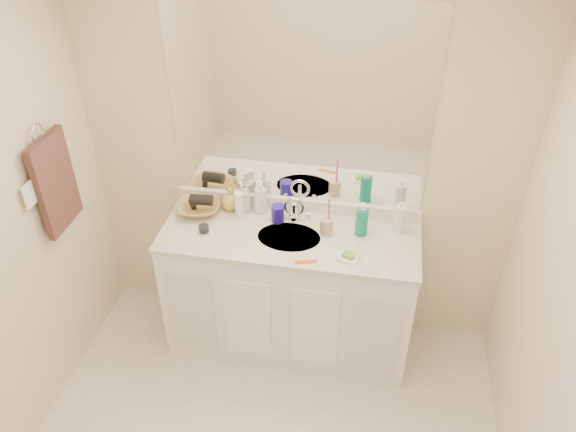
{
  "coord_description": "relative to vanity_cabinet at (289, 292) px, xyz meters",
  "views": [
    {
      "loc": [
        0.46,
        -1.54,
        2.88
      ],
      "look_at": [
        0.0,
        0.97,
        1.05
      ],
      "focal_mm": 35.0,
      "sensor_mm": 36.0,
      "label": 1
    }
  ],
  "objects": [
    {
      "name": "extra_white_bottle",
      "position": [
        -0.33,
        0.13,
        0.54
      ],
      "size": [
        0.06,
        0.06,
        0.17
      ],
      "primitive_type": "cylinder",
      "rotation": [
        0.0,
        0.0,
        -0.07
      ],
      "color": "white",
      "rests_on": "countertop"
    },
    {
      "name": "tan_cup",
      "position": [
        0.21,
        0.05,
        0.51
      ],
      "size": [
        0.1,
        0.1,
        0.1
      ],
      "primitive_type": "cylinder",
      "rotation": [
        0.0,
        0.0,
        -0.34
      ],
      "color": "tan",
      "rests_on": "countertop"
    },
    {
      "name": "towel_ring",
      "position": [
        -1.27,
        -0.25,
        1.12
      ],
      "size": [
        0.01,
        0.11,
        0.11
      ],
      "primitive_type": "torus",
      "rotation": [
        0.0,
        1.57,
        0.0
      ],
      "color": "silver",
      "rests_on": "wall_left"
    },
    {
      "name": "hair_dryer",
      "position": [
        -0.57,
        0.13,
        0.54
      ],
      "size": [
        0.14,
        0.08,
        0.07
      ],
      "primitive_type": "cylinder",
      "rotation": [
        0.0,
        1.57,
        0.08
      ],
      "color": "black",
      "rests_on": "wicker_basket"
    },
    {
      "name": "orange_comb",
      "position": [
        0.13,
        -0.23,
        0.46
      ],
      "size": [
        0.13,
        0.06,
        0.01
      ],
      "primitive_type": "cube",
      "rotation": [
        0.0,
        0.0,
        0.28
      ],
      "color": "#FD511A",
      "rests_on": "countertop"
    },
    {
      "name": "soap_bottle_cream",
      "position": [
        -0.34,
        0.21,
        0.55
      ],
      "size": [
        0.12,
        0.12,
        0.19
      ],
      "primitive_type": "imported",
      "rotation": [
        0.0,
        0.0,
        0.41
      ],
      "color": "beige",
      "rests_on": "countertop"
    },
    {
      "name": "wall_back",
      "position": [
        0.0,
        0.28,
        0.77
      ],
      "size": [
        2.6,
        0.02,
        2.4
      ],
      "primitive_type": "cube",
      "color": "beige",
      "rests_on": "floor"
    },
    {
      "name": "hand_towel",
      "position": [
        -1.25,
        -0.25,
        0.82
      ],
      "size": [
        0.04,
        0.32,
        0.55
      ],
      "primitive_type": "cube",
      "color": "#331D1B",
      "rests_on": "towel_ring"
    },
    {
      "name": "blue_mug",
      "position": [
        -0.09,
        0.12,
        0.51
      ],
      "size": [
        0.1,
        0.1,
        0.11
      ],
      "primitive_type": "cylinder",
      "rotation": [
        0.0,
        0.0,
        0.24
      ],
      "color": "#1E1596",
      "rests_on": "countertop"
    },
    {
      "name": "dark_jar",
      "position": [
        -0.5,
        -0.06,
        0.48
      ],
      "size": [
        0.06,
        0.06,
        0.04
      ],
      "primitive_type": "cylinder",
      "rotation": [
        0.0,
        0.0,
        -0.03
      ],
      "color": "black",
      "rests_on": "countertop"
    },
    {
      "name": "soap_dish",
      "position": [
        0.36,
        -0.16,
        0.46
      ],
      "size": [
        0.13,
        0.11,
        0.01
      ],
      "primitive_type": "cube",
      "rotation": [
        0.0,
        0.0,
        -0.23
      ],
      "color": "white",
      "rests_on": "countertop"
    },
    {
      "name": "wicker_basket",
      "position": [
        -0.59,
        0.13,
        0.49
      ],
      "size": [
        0.31,
        0.31,
        0.06
      ],
      "primitive_type": "imported",
      "rotation": [
        0.0,
        0.0,
        0.23
      ],
      "color": "#AE8D46",
      "rests_on": "countertop"
    },
    {
      "name": "switch_plate",
      "position": [
        -1.27,
        -0.45,
        0.88
      ],
      "size": [
        0.01,
        0.08,
        0.13
      ],
      "primitive_type": "cube",
      "color": "white",
      "rests_on": "wall_left"
    },
    {
      "name": "green_soap",
      "position": [
        0.36,
        -0.16,
        0.48
      ],
      "size": [
        0.08,
        0.07,
        0.02
      ],
      "primitive_type": "cube",
      "rotation": [
        0.0,
        0.0,
        -0.39
      ],
      "color": "#68C12F",
      "rests_on": "soap_dish"
    },
    {
      "name": "vanity_cabinet",
      "position": [
        0.0,
        0.0,
        0.0
      ],
      "size": [
        1.5,
        0.55,
        0.85
      ],
      "primitive_type": "cube",
      "color": "white",
      "rests_on": "floor"
    },
    {
      "name": "clear_pump_bottle",
      "position": [
        0.62,
        0.15,
        0.54
      ],
      "size": [
        0.08,
        0.08,
        0.18
      ],
      "primitive_type": "cylinder",
      "rotation": [
        0.0,
        0.0,
        0.33
      ],
      "color": "white",
      "rests_on": "countertop"
    },
    {
      "name": "faucet",
      "position": [
        0.0,
        0.16,
        0.51
      ],
      "size": [
        0.02,
        0.02,
        0.11
      ],
      "primitive_type": "cylinder",
      "color": "silver",
      "rests_on": "countertop"
    },
    {
      "name": "mouthwash_bottle",
      "position": [
        0.41,
        0.09,
        0.54
      ],
      "size": [
        0.08,
        0.08,
        0.17
      ],
      "primitive_type": "cylinder",
      "rotation": [
        0.0,
        0.0,
        -0.04
      ],
      "color": "#0B8574",
      "rests_on": "countertop"
    },
    {
      "name": "sink_basin",
      "position": [
        0.0,
        -0.02,
        0.44
      ],
      "size": [
        0.37,
        0.37,
        0.02
      ],
      "primitive_type": "cylinder",
      "color": "silver",
      "rests_on": "countertop"
    },
    {
      "name": "backsplash",
      "position": [
        0.0,
        0.26,
        0.5
      ],
      "size": [
        1.52,
        0.03,
        0.08
      ],
      "primitive_type": "cube",
      "color": "white",
      "rests_on": "countertop"
    },
    {
      "name": "mirror",
      "position": [
        0.0,
        0.27,
        1.14
      ],
      "size": [
        1.48,
        0.01,
        1.2
      ],
      "primitive_type": "cube",
      "color": "white",
      "rests_on": "wall_back"
    },
    {
      "name": "ceiling",
      "position": [
        0.0,
        -1.02,
        1.97
      ],
      "size": [
        2.6,
        2.6,
        0.02
      ],
      "primitive_type": "cube",
      "color": "white",
      "rests_on": "wall_back"
    },
    {
      "name": "countertop",
      "position": [
        0.0,
        0.0,
        0.44
      ],
      "size": [
        1.52,
        0.57,
        0.03
      ],
      "primitive_type": "cube",
      "color": "silver",
      "rests_on": "vanity_cabinet"
    },
    {
      "name": "soap_bottle_yellow",
      "position": [
        -0.41,
        0.2,
        0.53
      ],
      "size": [
        0.15,
        0.15,
        0.15
      ],
      "primitive_type": "imported",
      "rotation": [
        0.0,
        0.0,
        0.31
      ],
      "color": "gold",
      "rests_on": "countertop"
    },
    {
      "name": "soap_bottle_white",
      "position": [
        -0.22,
        0.21,
        0.57
      ],
      "size": [
        0.11,
        0.11,
        0.22
      ],
      "primitive_type": "imported",
      "rotation": [
        0.0,
        0.0,
        0.42
      ],
      "color": "white",
      "rests_on": "countertop"
    },
    {
      "name": "toothbrush",
      "position": [
        0.22,
        0.05,
        0.6
      ],
      "size": [
        0.01,
        0.04,
        0.21
      ],
      "primitive_type": "cylinder",
      "rotation": [
        0.14,
        0.0,
        -0.05
      ],
      "color": "#E03A88",
      "rests_on": "tan_cup"
    }
  ]
}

